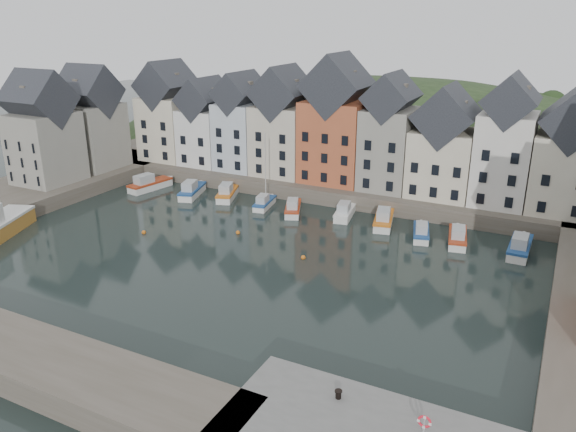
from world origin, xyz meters
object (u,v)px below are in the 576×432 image
Objects in this scene: boat_a at (149,184)px; life_ring_post at (424,422)px; mooring_bollard at (338,394)px; boat_d at (264,203)px.

boat_a is 5.60× the size of life_ring_post.
mooring_bollard is 0.43× the size of life_ring_post.
boat_a is 55.82m from mooring_bollard.
life_ring_post is at bearing -60.22° from boat_d.
life_ring_post is (30.40, -35.77, 2.19)m from boat_d.
mooring_bollard is 5.61m from life_ring_post.
boat_d reaches higher than mooring_bollard.
life_ring_post is at bearing -25.68° from boat_a.
boat_a is 19.16m from boat_d.
boat_d reaches higher than boat_a.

